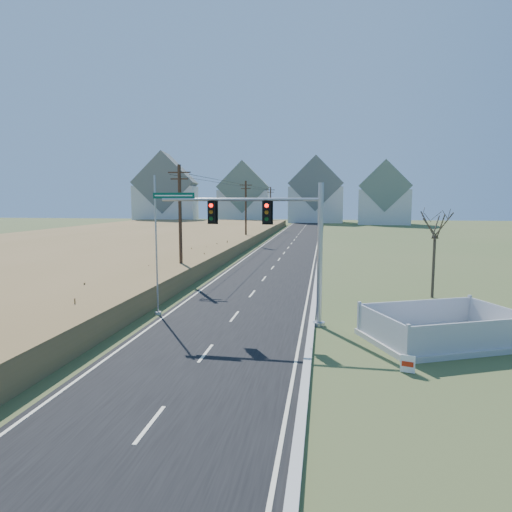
{
  "coord_description": "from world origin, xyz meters",
  "views": [
    {
      "loc": [
        4.72,
        -19.46,
        6.26
      ],
      "look_at": [
        1.23,
        3.62,
        3.4
      ],
      "focal_mm": 32.0,
      "sensor_mm": 36.0,
      "label": 1
    }
  ],
  "objects": [
    {
      "name": "utility_pole_near",
      "position": [
        -6.5,
        15.0,
        4.68
      ],
      "size": [
        1.8,
        0.26,
        9.0
      ],
      "color": "#422D1E",
      "rests_on": "ground"
    },
    {
      "name": "fence_enclosure",
      "position": [
        9.95,
        1.22,
        0.29
      ],
      "size": [
        7.52,
        6.45,
        1.45
      ],
      "rotation": [
        0.0,
        0.0,
        0.4
      ],
      "color": "#B7B5AD",
      "rests_on": "ground"
    },
    {
      "name": "curb",
      "position": [
        4.15,
        50.0,
        0.09
      ],
      "size": [
        0.3,
        180.0,
        0.18
      ],
      "primitive_type": "cube",
      "color": "#B2AFA8",
      "rests_on": "ground"
    },
    {
      "name": "bare_tree",
      "position": [
        11.66,
        10.86,
        4.87
      ],
      "size": [
        2.28,
        2.28,
        6.04
      ],
      "color": "#4C3F33",
      "rests_on": "ground"
    },
    {
      "name": "utility_pole_far",
      "position": [
        -6.5,
        75.0,
        4.68
      ],
      "size": [
        1.8,
        0.26,
        9.0
      ],
      "color": "#422D1E",
      "rests_on": "ground"
    },
    {
      "name": "flagpole",
      "position": [
        -4.3,
        4.01,
        3.03
      ],
      "size": [
        0.34,
        0.34,
        7.59
      ],
      "color": "#B7B5AD",
      "rests_on": "ground"
    },
    {
      "name": "condo_nnw",
      "position": [
        -18.0,
        108.0,
        6.94
      ],
      "size": [
        14.93,
        11.17,
        17.03
      ],
      "rotation": [
        0.0,
        0.0,
        0.07
      ],
      "color": "silver",
      "rests_on": "ground"
    },
    {
      "name": "condo_nw",
      "position": [
        -38.0,
        100.0,
        7.7
      ],
      "size": [
        17.69,
        13.38,
        19.05
      ],
      "rotation": [
        0.0,
        0.0,
        0.14
      ],
      "color": "silver",
      "rests_on": "ground"
    },
    {
      "name": "open_sign",
      "position": [
        7.79,
        -2.83,
        0.34
      ],
      "size": [
        0.51,
        0.2,
        0.64
      ],
      "rotation": [
        0.0,
        0.0,
        -0.3
      ],
      "color": "white",
      "rests_on": "ground"
    },
    {
      "name": "traffic_signal_mast",
      "position": [
        2.64,
        3.09,
        4.37
      ],
      "size": [
        8.93,
        0.65,
        7.11
      ],
      "rotation": [
        0.0,
        0.0,
        -0.03
      ],
      "color": "#9EA0A5",
      "rests_on": "ground"
    },
    {
      "name": "utility_pole_mid",
      "position": [
        -6.5,
        45.0,
        4.68
      ],
      "size": [
        1.8,
        0.26,
        9.0
      ],
      "color": "#422D1E",
      "rests_on": "ground"
    },
    {
      "name": "road",
      "position": [
        0.0,
        50.0,
        0.03
      ],
      "size": [
        8.0,
        180.0,
        0.06
      ],
      "primitive_type": "cube",
      "color": "black",
      "rests_on": "ground"
    },
    {
      "name": "condo_n",
      "position": [
        2.0,
        112.0,
        7.61
      ],
      "size": [
        15.27,
        10.2,
        18.54
      ],
      "color": "silver",
      "rests_on": "ground"
    },
    {
      "name": "condo_ne",
      "position": [
        20.0,
        104.0,
        6.84
      ],
      "size": [
        14.12,
        10.51,
        16.52
      ],
      "rotation": [
        0.0,
        0.0,
        -0.1
      ],
      "color": "silver",
      "rests_on": "ground"
    },
    {
      "name": "reed_marsh",
      "position": [
        -24.0,
        40.0,
        0.65
      ],
      "size": [
        38.0,
        110.0,
        1.3
      ],
      "primitive_type": "cube",
      "color": "olive",
      "rests_on": "ground"
    },
    {
      "name": "ground",
      "position": [
        0.0,
        0.0,
        0.0
      ],
      "size": [
        260.0,
        260.0,
        0.0
      ],
      "primitive_type": "plane",
      "color": "#435629",
      "rests_on": "ground"
    }
  ]
}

